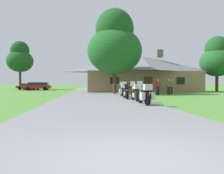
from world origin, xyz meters
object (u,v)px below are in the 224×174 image
motorcycle_green_nearest_to_camera (145,95)px  tree_left_far (20,58)px  parked_red_suv_far_left (38,86)px  bystander_olive_shirt_by_tree (169,86)px  motorcycle_silver_third_in_row (126,91)px  motorcycle_green_farthest_in_row (123,90)px  tree_right_of_lodge (217,58)px  parked_red_sedan_far_left (29,86)px  tree_by_lodge_front (115,45)px  bystander_red_shirt_near_lodge (158,86)px  motorcycle_yellow_second_in_row (136,92)px  bystander_gray_shirt_beside_signpost (172,86)px

motorcycle_green_nearest_to_camera → tree_left_far: bearing=114.3°
parked_red_suv_far_left → bystander_olive_shirt_by_tree: bearing=-134.8°
motorcycle_silver_third_in_row → motorcycle_green_farthest_in_row: size_ratio=1.00×
motorcycle_silver_third_in_row → bystander_olive_shirt_by_tree: bearing=50.7°
tree_right_of_lodge → parked_red_sedan_far_left: bearing=159.8°
bystander_olive_shirt_by_tree → tree_by_lodge_front: size_ratio=0.17×
tree_by_lodge_front → bystander_red_shirt_near_lodge: bearing=-31.0°
motorcycle_green_nearest_to_camera → tree_right_of_lodge: tree_right_of_lodge is taller
tree_left_far → tree_by_lodge_front: 25.75m
tree_left_far → parked_red_sedan_far_left: bearing=-47.9°
parked_red_suv_far_left → motorcycle_green_farthest_in_row: bearing=-151.2°
motorcycle_silver_third_in_row → tree_right_of_lodge: size_ratio=0.25×
tree_right_of_lodge → motorcycle_yellow_second_in_row: bearing=-133.2°
motorcycle_green_farthest_in_row → tree_by_lodge_front: tree_by_lodge_front is taller
bystander_red_shirt_near_lodge → tree_by_lodge_front: size_ratio=0.17×
motorcycle_silver_third_in_row → parked_red_sedan_far_left: size_ratio=0.46×
tree_left_far → tree_right_of_lodge: bearing=-22.8°
tree_left_far → parked_red_sedan_far_left: size_ratio=2.11×
tree_by_lodge_front → motorcycle_silver_third_in_row: bearing=-90.8°
tree_right_of_lodge → parked_red_sedan_far_left: 32.45m
tree_left_far → tree_right_of_lodge: 35.25m
bystander_red_shirt_near_lodge → bystander_gray_shirt_beside_signpost: bearing=-137.4°
motorcycle_silver_third_in_row → bystander_gray_shirt_beside_signpost: bearing=52.6°
motorcycle_green_nearest_to_camera → bystander_gray_shirt_beside_signpost: bystander_gray_shirt_beside_signpost is taller
motorcycle_silver_third_in_row → tree_right_of_lodge: bearing=44.2°
bystander_red_shirt_near_lodge → bystander_olive_shirt_by_tree: 1.52m
bystander_olive_shirt_by_tree → parked_red_suv_far_left: 24.24m
bystander_red_shirt_near_lodge → tree_left_far: size_ratio=0.18×
bystander_red_shirt_near_lodge → tree_by_lodge_front: 6.87m
bystander_olive_shirt_by_tree → tree_by_lodge_front: tree_by_lodge_front is taller
bystander_red_shirt_near_lodge → parked_red_suv_far_left: bystander_red_shirt_near_lodge is taller
parked_red_sedan_far_left → tree_right_of_lodge: bearing=-98.3°
motorcycle_green_farthest_in_row → parked_red_sedan_far_left: motorcycle_green_farthest_in_row is taller
tree_right_of_lodge → bystander_red_shirt_near_lodge: bearing=-143.4°
motorcycle_yellow_second_in_row → motorcycle_green_farthest_in_row: 4.88m
parked_red_sedan_far_left → parked_red_suv_far_left: bearing=-127.8°
bystander_red_shirt_near_lodge → bystander_gray_shirt_beside_signpost: bystander_gray_shirt_beside_signpost is taller
motorcycle_yellow_second_in_row → bystander_gray_shirt_beside_signpost: 12.31m
motorcycle_green_farthest_in_row → tree_left_far: bearing=123.7°
bystander_red_shirt_near_lodge → tree_left_far: 30.93m
parked_red_suv_far_left → motorcycle_green_nearest_to_camera: bearing=-158.1°
motorcycle_yellow_second_in_row → tree_left_far: 35.27m
motorcycle_green_farthest_in_row → bystander_olive_shirt_by_tree: size_ratio=1.25×
motorcycle_silver_third_in_row → parked_red_suv_far_left: parked_red_suv_far_left is taller
motorcycle_green_nearest_to_camera → tree_by_lodge_front: (-0.12, 13.47, 5.05)m
motorcycle_green_farthest_in_row → bystander_gray_shirt_beside_signpost: 8.65m
motorcycle_silver_third_in_row → tree_left_far: 33.27m
bystander_olive_shirt_by_tree → parked_red_suv_far_left: bearing=-23.8°
bystander_red_shirt_near_lodge → tree_by_lodge_front: tree_by_lodge_front is taller
motorcycle_yellow_second_in_row → tree_right_of_lodge: tree_right_of_lodge is taller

